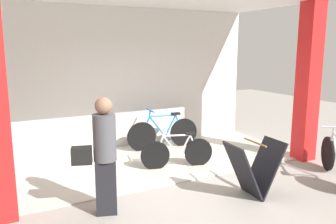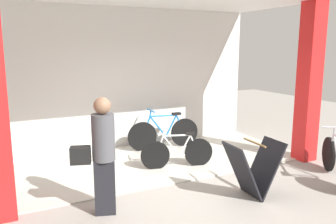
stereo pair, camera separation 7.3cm
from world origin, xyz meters
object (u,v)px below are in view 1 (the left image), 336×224
pedestrian_1 (103,155)px  bicycle_inside_1 (163,133)px  sandwich_board_sign (254,169)px  bicycle_inside_0 (177,152)px

pedestrian_1 → bicycle_inside_1: bearing=48.9°
bicycle_inside_1 → pedestrian_1: 3.31m
sandwich_board_sign → bicycle_inside_0: bearing=105.5°
bicycle_inside_0 → sandwich_board_sign: (0.46, -1.68, 0.13)m
bicycle_inside_0 → sandwich_board_sign: sandwich_board_sign is taller
bicycle_inside_1 → pedestrian_1: (-2.15, -2.46, 0.49)m
sandwich_board_sign → bicycle_inside_1: bearing=92.5°
bicycle_inside_1 → sandwich_board_sign: size_ratio=1.91×
bicycle_inside_0 → bicycle_inside_1: bearing=75.5°
bicycle_inside_0 → sandwich_board_sign: bearing=-74.5°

